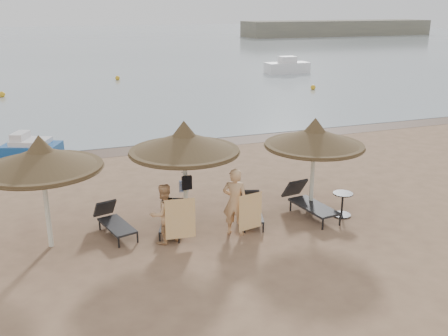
% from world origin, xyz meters
% --- Properties ---
extents(ground, '(160.00, 160.00, 0.00)m').
position_xyz_m(ground, '(0.00, 0.00, 0.00)').
color(ground, '#946E51').
rests_on(ground, ground).
extents(sea, '(200.00, 140.00, 0.03)m').
position_xyz_m(sea, '(0.00, 80.00, 0.01)').
color(sea, gray).
rests_on(sea, ground).
extents(wet_sand_strip, '(200.00, 1.60, 0.01)m').
position_xyz_m(wet_sand_strip, '(0.00, 9.40, 0.00)').
color(wet_sand_strip, brown).
rests_on(wet_sand_strip, ground).
extents(palapa_left, '(3.02, 3.02, 3.00)m').
position_xyz_m(palapa_left, '(-3.58, 1.04, 2.38)').
color(palapa_left, silver).
rests_on(palapa_left, ground).
extents(palapa_center, '(3.07, 3.07, 3.05)m').
position_xyz_m(palapa_center, '(0.12, 1.15, 2.42)').
color(palapa_center, silver).
rests_on(palapa_center, ground).
extents(palapa_right, '(2.94, 2.94, 2.92)m').
position_xyz_m(palapa_right, '(3.93, 0.75, 2.32)').
color(palapa_right, silver).
rests_on(palapa_right, ground).
extents(lounger_far_left, '(1.01, 1.85, 0.79)m').
position_xyz_m(lounger_far_left, '(-1.91, 1.33, 0.35)').
color(lounger_far_left, black).
rests_on(lounger_far_left, ground).
extents(lounger_near_left, '(1.13, 1.78, 0.76)m').
position_xyz_m(lounger_near_left, '(-0.30, 1.01, 0.34)').
color(lounger_near_left, black).
rests_on(lounger_near_left, ground).
extents(lounger_near_right, '(1.05, 1.79, 0.76)m').
position_xyz_m(lounger_near_right, '(2.00, 0.85, 0.34)').
color(lounger_near_right, black).
rests_on(lounger_near_right, ground).
extents(lounger_far_right, '(0.96, 2.13, 0.92)m').
position_xyz_m(lounger_far_right, '(3.75, 0.62, 0.41)').
color(lounger_far_right, black).
rests_on(lounger_far_right, ground).
extents(side_table, '(0.59, 0.59, 0.72)m').
position_xyz_m(side_table, '(4.66, 0.16, 0.34)').
color(side_table, black).
rests_on(side_table, ground).
extents(person_left, '(1.00, 0.80, 1.89)m').
position_xyz_m(person_left, '(-0.73, 0.25, 0.95)').
color(person_left, tan).
rests_on(person_left, ground).
extents(person_right, '(1.21, 1.11, 2.20)m').
position_xyz_m(person_right, '(1.20, 0.08, 1.10)').
color(person_right, tan).
rests_on(person_right, ground).
extents(towel_left, '(0.79, 0.10, 1.10)m').
position_xyz_m(towel_left, '(-0.38, -0.10, 0.76)').
color(towel_left, orange).
rests_on(towel_left, ground).
extents(towel_right, '(0.72, 0.16, 1.03)m').
position_xyz_m(towel_right, '(1.55, -0.17, 0.71)').
color(towel_right, orange).
rests_on(towel_right, ground).
extents(bag_patterned, '(0.28, 0.16, 0.33)m').
position_xyz_m(bag_patterned, '(0.12, 1.33, 1.10)').
color(bag_patterned, silver).
rests_on(bag_patterned, ground).
extents(bag_dark, '(0.28, 0.11, 0.39)m').
position_xyz_m(bag_dark, '(0.12, 0.99, 1.32)').
color(bag_dark, black).
rests_on(bag_dark, ground).
extents(pedal_boat, '(2.58, 2.12, 1.04)m').
position_xyz_m(pedal_boat, '(-4.07, 9.77, 0.39)').
color(pedal_boat, '#184E95').
rests_on(pedal_boat, ground).
extents(buoy_left, '(0.41, 0.41, 0.41)m').
position_xyz_m(buoy_left, '(-5.97, 25.43, 0.20)').
color(buoy_left, gold).
rests_on(buoy_left, ground).
extents(buoy_mid, '(0.38, 0.38, 0.38)m').
position_xyz_m(buoy_mid, '(2.67, 30.97, 0.19)').
color(buoy_mid, gold).
rests_on(buoy_mid, ground).
extents(buoy_right, '(0.37, 0.37, 0.37)m').
position_xyz_m(buoy_right, '(15.55, 20.94, 0.19)').
color(buoy_right, gold).
rests_on(buoy_right, ground).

